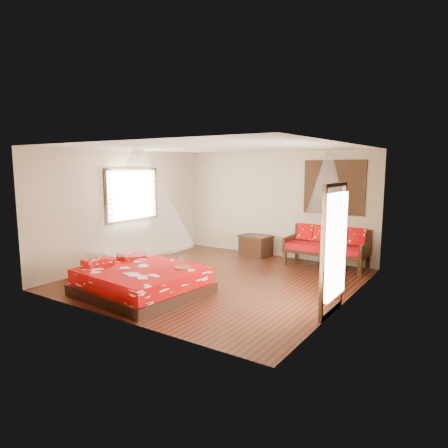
{
  "coord_description": "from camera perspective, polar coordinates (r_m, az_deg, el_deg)",
  "views": [
    {
      "loc": [
        4.76,
        -6.86,
        2.44
      ],
      "look_at": [
        -0.07,
        0.39,
        1.15
      ],
      "focal_mm": 32.0,
      "sensor_mm": 36.0,
      "label": 1
    }
  ],
  "objects": [
    {
      "name": "storage_chest",
      "position": [
        10.86,
        4.55,
        -3.07
      ],
      "size": [
        0.89,
        0.71,
        0.56
      ],
      "rotation": [
        0.0,
        0.0,
        -0.15
      ],
      "color": "black",
      "rests_on": "floor"
    },
    {
      "name": "mosquito_net_main",
      "position": [
        7.55,
        -12.01,
        3.76
      ],
      "size": [
        1.98,
        1.98,
        1.8
      ],
      "primitive_type": "cone",
      "color": "white",
      "rests_on": "ceiling"
    },
    {
      "name": "bed",
      "position": [
        7.85,
        -11.74,
        -7.93
      ],
      "size": [
        2.32,
        2.13,
        0.64
      ],
      "rotation": [
        0.0,
        0.0,
        -0.09
      ],
      "color": "black",
      "rests_on": "floor"
    },
    {
      "name": "wine_tray",
      "position": [
        7.63,
        -5.99,
        -5.85
      ],
      "size": [
        0.3,
        0.3,
        0.24
      ],
      "rotation": [
        0.0,
        0.0,
        -0.36
      ],
      "color": "brown",
      "rests_on": "bed"
    },
    {
      "name": "shutter_panel",
      "position": [
        10.1,
        15.45,
        5.05
      ],
      "size": [
        1.52,
        0.06,
        1.32
      ],
      "color": "black",
      "rests_on": "wall_back"
    },
    {
      "name": "daybed",
      "position": [
        9.96,
        14.54,
        -2.95
      ],
      "size": [
        1.92,
        0.85,
        0.97
      ],
      "color": "black",
      "rests_on": "floor"
    },
    {
      "name": "window_left",
      "position": [
        10.3,
        -12.95,
        4.09
      ],
      "size": [
        0.1,
        1.74,
        1.34
      ],
      "color": "black",
      "rests_on": "wall_left"
    },
    {
      "name": "mosquito_net_daybed",
      "position": [
        9.65,
        14.59,
        5.54
      ],
      "size": [
        0.99,
        0.99,
        1.5
      ],
      "primitive_type": "cone",
      "color": "white",
      "rests_on": "ceiling"
    },
    {
      "name": "room",
      "position": [
        8.41,
        -1.08,
        1.32
      ],
      "size": [
        5.54,
        5.54,
        2.84
      ],
      "color": "black",
      "rests_on": "ground"
    },
    {
      "name": "glazed_door",
      "position": [
        6.73,
        15.28,
        -3.64
      ],
      "size": [
        0.08,
        1.02,
        2.16
      ],
      "color": "black",
      "rests_on": "floor"
    }
  ]
}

